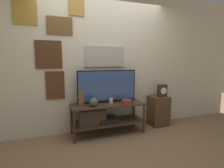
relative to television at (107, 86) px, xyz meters
name	(u,v)px	position (x,y,z in m)	size (l,w,h in m)	color
ground_plane	(113,139)	(-0.03, -0.38, -0.89)	(12.00, 12.00, 0.00)	#846647
wall_back	(102,61)	(-0.04, 0.18, 0.47)	(6.40, 0.08, 2.70)	beige
media_console	(102,115)	(-0.14, -0.10, -0.53)	(1.35, 0.47, 0.57)	#422D1E
television	(107,86)	(0.00, 0.00, 0.00)	(1.13, 0.05, 0.61)	black
vase_round_glass	(94,102)	(-0.31, -0.20, -0.24)	(0.15, 0.15, 0.15)	#4C5647
vase_tall_ceramic	(81,99)	(-0.52, -0.11, -0.18)	(0.10, 0.10, 0.26)	brown
vase_wide_bowl	(126,102)	(0.29, -0.24, -0.28)	(0.19, 0.19, 0.08)	brown
candle_jar	(111,101)	(0.03, -0.12, -0.27)	(0.07, 0.07, 0.10)	beige
side_table	(158,111)	(1.13, -0.04, -0.58)	(0.38, 0.34, 0.62)	#513823
mantel_clock	(162,91)	(1.18, -0.07, -0.14)	(0.19, 0.11, 0.25)	#422819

